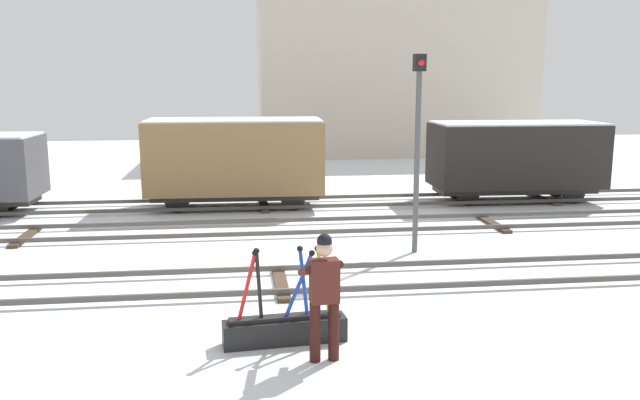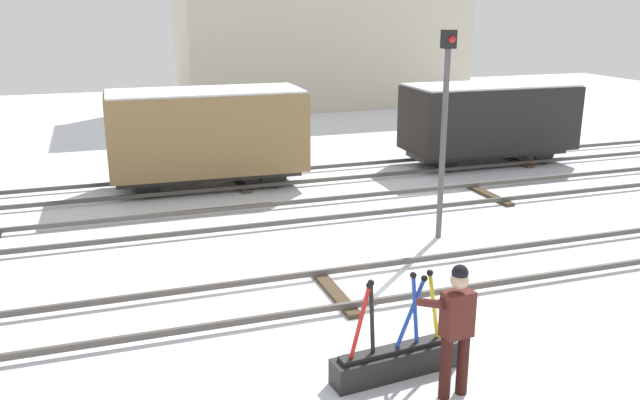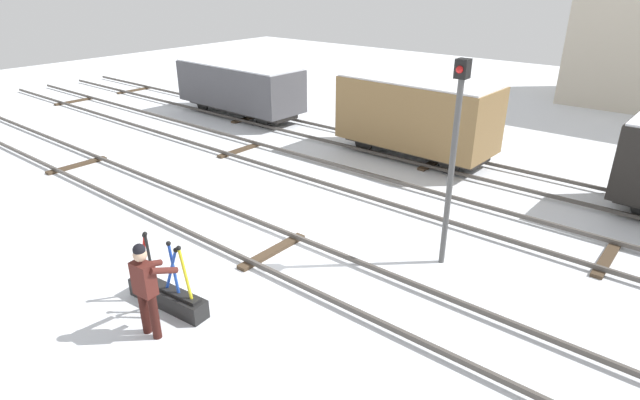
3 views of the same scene
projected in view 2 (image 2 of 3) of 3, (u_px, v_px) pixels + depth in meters
The scene contains 10 objects.
ground_plane at pixel (335, 295), 11.44m from camera, with size 60.00×60.00×0.00m, color silver.
track_main_line at pixel (335, 289), 11.41m from camera, with size 44.00×1.94×0.18m.
track_siding_near at pixel (269, 214), 15.42m from camera, with size 44.00×1.94×0.18m.
track_siding_far at pixel (239, 181), 18.36m from camera, with size 44.00×1.94×0.18m.
switch_lever_frame at pixel (395, 358), 8.91m from camera, with size 1.83×0.53×1.45m.
rail_worker at pixel (455, 322), 8.25m from camera, with size 0.58×0.69×1.78m.
signal_post at pixel (445, 116), 13.52m from camera, with size 0.24×0.32×4.30m.
apartment_building at pixel (321, 16), 32.02m from camera, with size 13.76×5.58×8.43m.
freight_car_near_switch at pixel (489, 119), 20.41m from camera, with size 5.19×2.24×2.47m.
freight_car_mid_siding at pixel (207, 133), 17.71m from camera, with size 5.17×2.28×2.63m.
Camera 2 is at (-3.64, -9.87, 4.79)m, focal length 37.50 mm.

